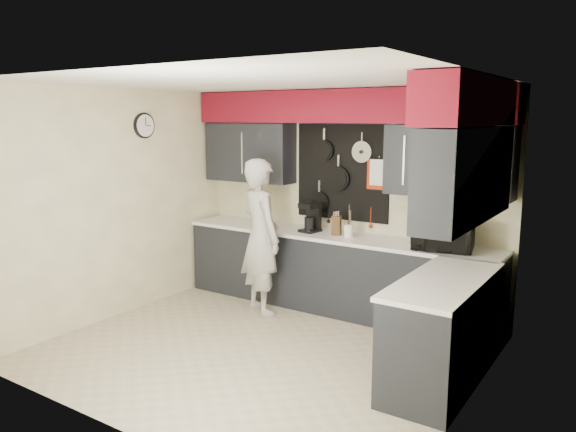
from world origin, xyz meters
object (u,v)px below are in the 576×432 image
Objects in this scene: utensil_crock at (349,231)px; person at (261,237)px; knife_block at (336,226)px; coffee_maker at (311,216)px; microwave at (443,234)px.

utensil_crock is 0.08× the size of person.
utensil_crock is at bearing -20.81° from knife_block.
person is at bearing -114.62° from coffee_maker.
coffee_maker is (-1.62, 0.05, 0.02)m from microwave.
knife_block is at bearing 175.04° from utensil_crock.
person reaches higher than knife_block.
microwave is at bearing -17.76° from knife_block.
coffee_maker is 0.68m from person.
coffee_maker is at bearing -95.75° from person.
microwave is 1.11m from utensil_crock.
utensil_crock is (0.17, -0.01, -0.04)m from knife_block.
coffee_maker is at bearing 162.32° from knife_block.
knife_block is at bearing 167.31° from microwave.
microwave is at bearing -1.45° from utensil_crock.
knife_block is 0.12× the size of person.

